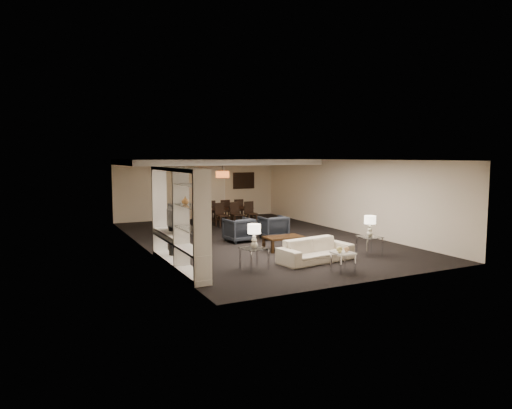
{
  "coord_description": "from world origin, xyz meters",
  "views": [
    {
      "loc": [
        -6.34,
        -12.76,
        2.6
      ],
      "look_at": [
        0.0,
        0.0,
        1.1
      ],
      "focal_mm": 32.0,
      "sensor_mm": 36.0,
      "label": 1
    }
  ],
  "objects": [
    {
      "name": "floor",
      "position": [
        0.0,
        0.0,
        0.0
      ],
      "size": [
        11.0,
        11.0,
        0.0
      ],
      "primitive_type": "plane",
      "color": "black",
      "rests_on": "ground"
    },
    {
      "name": "ceiling",
      "position": [
        0.0,
        0.0,
        2.5
      ],
      "size": [
        7.0,
        11.0,
        0.02
      ],
      "primitive_type": "cube",
      "color": "silver",
      "rests_on": "ground"
    },
    {
      "name": "wall_back",
      "position": [
        0.0,
        5.5,
        1.25
      ],
      "size": [
        7.0,
        0.02,
        2.5
      ],
      "primitive_type": "cube",
      "color": "beige",
      "rests_on": "ground"
    },
    {
      "name": "wall_front",
      "position": [
        0.0,
        -5.5,
        1.25
      ],
      "size": [
        7.0,
        0.02,
        2.5
      ],
      "primitive_type": "cube",
      "color": "beige",
      "rests_on": "ground"
    },
    {
      "name": "wall_left",
      "position": [
        -3.5,
        0.0,
        1.25
      ],
      "size": [
        0.02,
        11.0,
        2.5
      ],
      "primitive_type": "cube",
      "color": "beige",
      "rests_on": "ground"
    },
    {
      "name": "wall_right",
      "position": [
        3.5,
        0.0,
        1.25
      ],
      "size": [
        0.02,
        11.0,
        2.5
      ],
      "primitive_type": "cube",
      "color": "beige",
      "rests_on": "ground"
    },
    {
      "name": "ceiling_soffit",
      "position": [
        0.0,
        3.5,
        2.4
      ],
      "size": [
        7.0,
        4.0,
        0.2
      ],
      "primitive_type": "cube",
      "color": "silver",
      "rests_on": "ceiling"
    },
    {
      "name": "curtains",
      "position": [
        -0.9,
        5.42,
        1.2
      ],
      "size": [
        1.5,
        0.12,
        2.4
      ],
      "primitive_type": "cube",
      "color": "beige",
      "rests_on": "wall_back"
    },
    {
      "name": "door",
      "position": [
        0.7,
        5.47,
        1.05
      ],
      "size": [
        0.9,
        0.05,
        2.1
      ],
      "primitive_type": "cube",
      "color": "silver",
      "rests_on": "wall_back"
    },
    {
      "name": "painting",
      "position": [
        2.1,
        5.46,
        1.55
      ],
      "size": [
        0.95,
        0.04,
        0.65
      ],
      "primitive_type": "cube",
      "color": "#142D38",
      "rests_on": "wall_back"
    },
    {
      "name": "media_unit",
      "position": [
        -3.31,
        -2.6,
        1.18
      ],
      "size": [
        0.38,
        3.4,
        2.35
      ],
      "primitive_type": null,
      "color": "white",
      "rests_on": "wall_left"
    },
    {
      "name": "pendant_light",
      "position": [
        0.3,
        3.5,
        1.92
      ],
      "size": [
        0.52,
        0.52,
        0.24
      ],
      "primitive_type": "cylinder",
      "color": "#D8591E",
      "rests_on": "ceiling_soffit"
    },
    {
      "name": "sofa",
      "position": [
        -0.06,
        -3.46,
        0.28
      ],
      "size": [
        2.04,
        1.02,
        0.57
      ],
      "primitive_type": "imported",
      "rotation": [
        0.0,
        0.0,
        0.13
      ],
      "color": "beige",
      "rests_on": "floor"
    },
    {
      "name": "coffee_table",
      "position": [
        -0.06,
        -1.86,
        0.19
      ],
      "size": [
        1.08,
        0.63,
        0.38
      ],
      "primitive_type": null,
      "rotation": [
        0.0,
        0.0,
        -0.01
      ],
      "color": "black",
      "rests_on": "floor"
    },
    {
      "name": "armchair_left",
      "position": [
        -0.66,
        -0.16,
        0.36
      ],
      "size": [
        0.86,
        0.88,
        0.73
      ],
      "primitive_type": "imported",
      "rotation": [
        0.0,
        0.0,
        3.25
      ],
      "color": "black",
      "rests_on": "floor"
    },
    {
      "name": "armchair_right",
      "position": [
        0.54,
        -0.16,
        0.36
      ],
      "size": [
        0.8,
        0.82,
        0.73
      ],
      "primitive_type": "imported",
      "rotation": [
        0.0,
        0.0,
        3.11
      ],
      "color": "black",
      "rests_on": "floor"
    },
    {
      "name": "side_table_left",
      "position": [
        -1.76,
        -3.46,
        0.25
      ],
      "size": [
        0.6,
        0.6,
        0.5
      ],
      "primitive_type": null,
      "rotation": [
        0.0,
        0.0,
        0.13
      ],
      "color": "white",
      "rests_on": "floor"
    },
    {
      "name": "side_table_right",
      "position": [
        1.64,
        -3.46,
        0.25
      ],
      "size": [
        0.57,
        0.57,
        0.5
      ],
      "primitive_type": null,
      "rotation": [
        0.0,
        0.0,
        -0.07
      ],
      "color": "white",
      "rests_on": "floor"
    },
    {
      "name": "table_lamp_left",
      "position": [
        -1.76,
        -3.46,
        0.78
      ],
      "size": [
        0.32,
        0.32,
        0.55
      ],
      "primitive_type": null,
      "rotation": [
        0.0,
        0.0,
        -0.06
      ],
      "color": "beige",
      "rests_on": "side_table_left"
    },
    {
      "name": "table_lamp_right",
      "position": [
        1.64,
        -3.46,
        0.78
      ],
      "size": [
        0.33,
        0.33,
        0.55
      ],
      "primitive_type": null,
      "rotation": [
        0.0,
        0.0,
        0.1
      ],
      "color": "beige",
      "rests_on": "side_table_right"
    },
    {
      "name": "marble_table",
      "position": [
        -0.06,
        -4.56,
        0.22
      ],
      "size": [
        0.46,
        0.46,
        0.45
      ],
      "primitive_type": null,
      "rotation": [
        0.0,
        0.0,
        -0.03
      ],
      "color": "white",
      "rests_on": "floor"
    },
    {
      "name": "gold_gourd_a",
      "position": [
        -0.16,
        -4.56,
        0.52
      ],
      "size": [
        0.14,
        0.14,
        0.14
      ],
      "primitive_type": "sphere",
      "color": "#DCCB74",
      "rests_on": "marble_table"
    },
    {
      "name": "gold_gourd_b",
      "position": [
        0.04,
        -4.56,
        0.51
      ],
      "size": [
        0.12,
        0.12,
        0.12
      ],
      "primitive_type": "sphere",
      "color": "tan",
      "rests_on": "marble_table"
    },
    {
      "name": "television",
      "position": [
        -3.28,
        -1.86,
        1.08
      ],
      "size": [
        1.13,
        0.15,
        0.65
      ],
      "primitive_type": "imported",
      "rotation": [
        0.0,
        0.0,
        1.57
      ],
      "color": "black",
      "rests_on": "media_unit"
    },
    {
      "name": "vase_blue",
      "position": [
        -3.31,
        -3.93,
        1.14
      ],
      "size": [
        0.15,
        0.15,
        0.16
      ],
      "primitive_type": "imported",
      "color": "#294EB5",
      "rests_on": "media_unit"
    },
    {
      "name": "vase_amber",
      "position": [
        -3.31,
        -3.18,
        1.64
      ],
      "size": [
        0.16,
        0.16,
        0.17
      ],
      "primitive_type": "imported",
      "color": "#B97C3D",
      "rests_on": "media_unit"
    },
    {
      "name": "floor_speaker",
      "position": [
        -3.2,
        -1.7,
        0.54
      ],
      "size": [
        0.16,
        0.16,
        1.09
      ],
      "primitive_type": "cube",
      "rotation": [
        0.0,
        0.0,
        0.43
      ],
      "color": "black",
      "rests_on": "floor"
    },
    {
      "name": "dining_table",
      "position": [
        0.6,
        3.5,
        0.3
      ],
      "size": [
        1.74,
        1.05,
        0.59
      ],
      "primitive_type": "imported",
      "rotation": [
        0.0,
        0.0,
        0.06
      ],
      "color": "black",
      "rests_on": "floor"
    },
    {
      "name": "chair_nl",
      "position": [
        -0.0,
        2.85,
        0.44
      ],
      "size": [
        0.46,
        0.46,
        0.88
      ],
      "primitive_type": null,
      "rotation": [
        0.0,
        0.0,
        0.12
      ],
      "color": "black",
      "rests_on": "floor"
    },
    {
      "name": "chair_nm",
      "position": [
        0.6,
        2.85,
        0.44
      ],
      "size": [
        0.43,
        0.43,
        0.88
      ],
      "primitive_type": null,
      "rotation": [
        0.0,
        0.0,
        0.05
      ],
      "color": "black",
      "rests_on": "floor"
    },
    {
      "name": "chair_nr",
      "position": [
        1.2,
        2.85,
        0.44
      ],
      "size": [
        0.42,
        0.42,
        0.88
      ],
      "primitive_type": null,
      "rotation": [
        0.0,
        0.0,
        0.03
      ],
      "color": "black",
      "rests_on": "floor"
    },
    {
      "name": "chair_fl",
      "position": [
        -0.0,
        4.15,
        0.44
      ],
      "size": [
        0.45,
        0.45,
        0.88
      ],
      "primitive_type": null,
      "rotation": [
        0.0,
        0.0,
        3.03
      ],
      "color": "black",
      "rests_on": "floor"
    },
    {
      "name": "chair_fm",
      "position": [
        0.6,
        4.15,
        0.44
      ],
      "size": [
        0.42,
        0.42,
        0.88
      ],
      "primitive_type": null,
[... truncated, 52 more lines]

